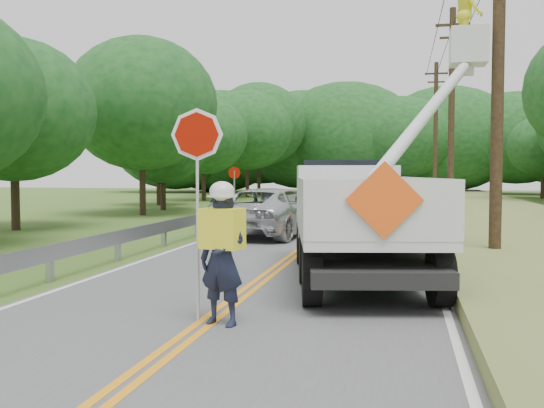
# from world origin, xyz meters

# --- Properties ---
(ground) EXTENTS (140.00, 140.00, 0.00)m
(ground) POSITION_xyz_m (0.00, 0.00, 0.00)
(ground) COLOR #465E23
(ground) RESTS_ON ground
(road) EXTENTS (7.20, 96.00, 0.03)m
(road) POSITION_xyz_m (0.00, 14.00, 0.01)
(road) COLOR #535356
(road) RESTS_ON ground
(guardrail) EXTENTS (0.18, 48.00, 0.77)m
(guardrail) POSITION_xyz_m (-4.02, 14.91, 0.55)
(guardrail) COLOR #999AA1
(guardrail) RESTS_ON ground
(utility_poles) EXTENTS (1.60, 43.30, 10.00)m
(utility_poles) POSITION_xyz_m (5.00, 17.02, 5.27)
(utility_poles) COLOR black
(utility_poles) RESTS_ON ground
(tall_grass_verge) EXTENTS (7.00, 96.00, 0.30)m
(tall_grass_verge) POSITION_xyz_m (7.10, 14.00, 0.15)
(tall_grass_verge) COLOR olive
(tall_grass_verge) RESTS_ON ground
(treeline_left) EXTENTS (9.97, 55.25, 10.47)m
(treeline_left) POSITION_xyz_m (-10.54, 29.74, 5.42)
(treeline_left) COLOR #332319
(treeline_left) RESTS_ON ground
(treeline_horizon) EXTENTS (56.75, 14.44, 11.55)m
(treeline_horizon) POSITION_xyz_m (-1.34, 56.36, 5.50)
(treeline_horizon) COLOR #134419
(treeline_horizon) RESTS_ON ground
(flagger) EXTENTS (1.19, 0.62, 3.09)m
(flagger) POSITION_xyz_m (0.26, 1.34, 1.12)
(flagger) COLOR #191E33
(flagger) RESTS_ON road
(bucket_truck) EXTENTS (4.67, 7.55, 6.88)m
(bucket_truck) POSITION_xyz_m (1.88, 6.74, 1.57)
(bucket_truck) COLOR black
(bucket_truck) RESTS_ON road
(suv_silver) EXTENTS (3.55, 6.17, 1.62)m
(suv_silver) POSITION_xyz_m (-1.62, 13.66, 0.83)
(suv_silver) COLOR #BABEC2
(suv_silver) RESTS_ON road
(suv_darkgrey) EXTENTS (3.50, 5.14, 1.38)m
(suv_darkgrey) POSITION_xyz_m (-1.95, 27.69, 0.71)
(suv_darkgrey) COLOR #35393D
(suv_darkgrey) RESTS_ON road
(stop_sign_permanent) EXTENTS (0.45, 0.29, 2.40)m
(stop_sign_permanent) POSITION_xyz_m (-3.98, 17.34, 1.58)
(stop_sign_permanent) COLOR #999AA1
(stop_sign_permanent) RESTS_ON ground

